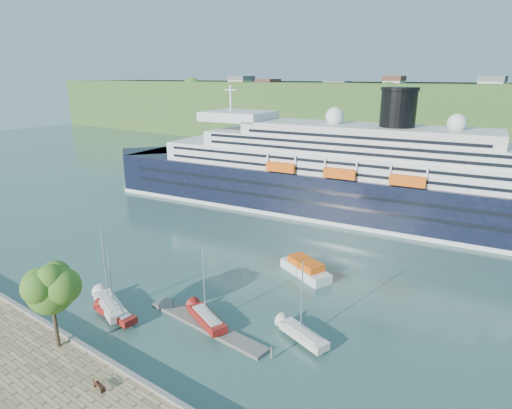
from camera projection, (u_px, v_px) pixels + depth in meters
name	position (u px, v px, depth m)	size (l,w,h in m)	color
ground	(103.00, 365.00, 40.62)	(400.00, 400.00, 0.00)	#2E514B
far_hillside	(457.00, 119.00, 149.69)	(400.00, 50.00, 24.00)	#365F26
quay_coping	(100.00, 356.00, 40.13)	(220.00, 0.50, 0.30)	slate
cruise_ship	(333.00, 152.00, 82.78)	(109.60, 15.96, 24.61)	black
park_bench	(100.00, 385.00, 35.91)	(1.36, 0.56, 0.87)	#422213
promenade_tree	(52.00, 302.00, 40.50)	(5.80, 5.80, 9.60)	#37671B
floating_pontoon	(206.00, 325.00, 46.77)	(16.25, 1.99, 0.36)	slate
sailboat_white_near	(107.00, 275.00, 48.09)	(7.56, 2.10, 9.76)	silver
sailboat_red	(206.00, 290.00, 45.71)	(6.76, 1.88, 8.74)	maroon
sailboat_white_far	(305.00, 306.00, 42.83)	(6.56, 1.82, 8.48)	silver
tender_launch	(305.00, 267.00, 58.69)	(8.21, 2.81, 2.27)	#ED570D
sailboat_extra	(114.00, 288.00, 46.85)	(6.21, 1.72, 8.02)	maroon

